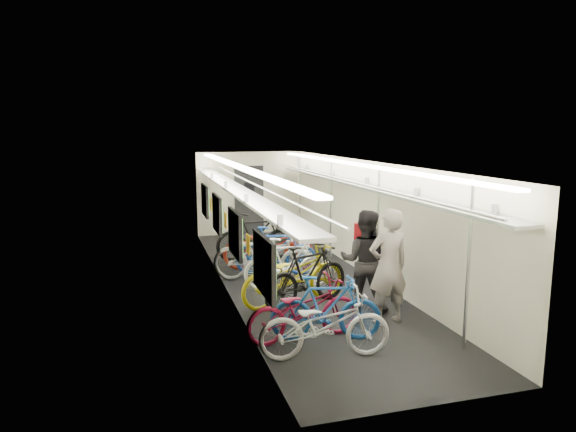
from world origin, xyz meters
TOP-DOWN VIEW (x-y plane):
  - train_car_shell at (-0.36, 0.71)m, footprint 10.00×10.00m
  - bicycle_0 at (-0.71, -3.52)m, footprint 1.84×0.84m
  - bicycle_1 at (-0.50, -2.98)m, footprint 1.68×0.83m
  - bicycle_2 at (-0.80, -2.88)m, footprint 1.80×0.82m
  - bicycle_3 at (-0.31, -1.53)m, footprint 1.90×1.21m
  - bicycle_4 at (-0.50, -1.36)m, footprint 2.11×1.14m
  - bicycle_5 at (-0.37, -0.51)m, footprint 1.74×0.67m
  - bicycle_6 at (-0.68, 0.16)m, footprint 2.18×1.44m
  - bicycle_7 at (-0.34, 0.51)m, footprint 1.80×1.00m
  - bicycle_8 at (-0.39, 0.93)m, footprint 2.11×1.25m
  - bicycle_9 at (-0.48, 1.88)m, footprint 1.88×0.60m
  - passenger_near at (0.68, -2.58)m, footprint 0.69×0.47m
  - passenger_mid at (0.55, -1.98)m, footprint 1.05×0.99m
  - backpack at (0.56, -1.80)m, footprint 0.29×0.22m

SIDE VIEW (x-z plane):
  - bicycle_2 at x=-0.80m, z-range 0.00..0.92m
  - bicycle_0 at x=-0.71m, z-range 0.00..0.93m
  - bicycle_1 at x=-0.50m, z-range 0.00..0.97m
  - bicycle_5 at x=-0.37m, z-range 0.00..1.02m
  - bicycle_7 at x=-0.34m, z-range 0.00..1.04m
  - bicycle_8 at x=-0.39m, z-range 0.00..1.05m
  - bicycle_4 at x=-0.50m, z-range 0.00..1.05m
  - bicycle_6 at x=-0.68m, z-range 0.00..1.08m
  - bicycle_3 at x=-0.31m, z-range 0.00..1.11m
  - bicycle_9 at x=-0.48m, z-range 0.00..1.12m
  - passenger_mid at x=0.55m, z-range 0.00..1.73m
  - passenger_near at x=0.68m, z-range 0.00..1.83m
  - backpack at x=0.56m, z-range 1.09..1.47m
  - train_car_shell at x=-0.36m, z-range -3.34..6.66m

